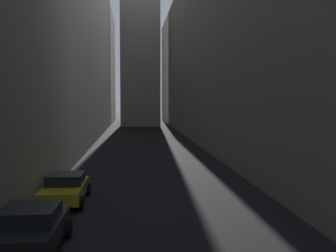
# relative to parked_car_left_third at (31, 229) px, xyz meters

# --- Properties ---
(ground_plane) EXTENTS (264.00, 264.00, 0.00)m
(ground_plane) POSITION_rel_parked_car_left_third_xyz_m (4.40, 29.03, -0.78)
(ground_plane) COLOR black
(building_block_left) EXTENTS (13.79, 108.00, 22.93)m
(building_block_left) POSITION_rel_parked_car_left_third_xyz_m (-7.99, 31.03, 10.69)
(building_block_left) COLOR gray
(building_block_left) RESTS_ON ground
(building_block_right) EXTENTS (14.78, 108.00, 21.44)m
(building_block_right) POSITION_rel_parked_car_left_third_xyz_m (17.29, 31.03, 9.94)
(building_block_right) COLOR gray
(building_block_right) RESTS_ON ground
(parked_car_left_third) EXTENTS (2.03, 3.97, 1.50)m
(parked_car_left_third) POSITION_rel_parked_car_left_third_xyz_m (0.00, 0.00, 0.00)
(parked_car_left_third) COLOR black
(parked_car_left_third) RESTS_ON ground
(parked_car_left_far) EXTENTS (2.00, 4.19, 1.33)m
(parked_car_left_far) POSITION_rel_parked_car_left_third_xyz_m (-0.00, 6.34, -0.09)
(parked_car_left_far) COLOR #A59919
(parked_car_left_far) RESTS_ON ground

